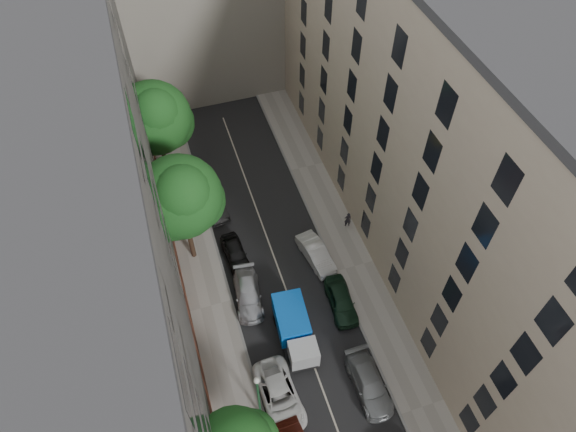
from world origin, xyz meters
name	(u,v)px	position (x,y,z in m)	size (l,w,h in m)	color
ground	(285,286)	(0.00, 0.00, 0.00)	(120.00, 120.00, 0.00)	#4C4C49
road_surface	(285,286)	(0.00, 0.00, 0.01)	(8.00, 44.00, 0.02)	black
sidewalk_left	(211,306)	(-5.50, 0.00, 0.07)	(3.00, 44.00, 0.15)	gray
sidewalk_right	(354,267)	(5.50, 0.00, 0.07)	(3.00, 44.00, 0.15)	gray
building_left	(90,243)	(-11.00, 0.00, 10.00)	(8.00, 44.00, 20.00)	#4D4A48
building_right	(452,156)	(11.00, 0.00, 10.00)	(8.00, 44.00, 20.00)	#B7A68E
tarp_truck	(295,329)	(-0.60, -4.07, 1.27)	(2.34, 5.11, 2.30)	black
car_left_2	(280,395)	(-2.80, -7.80, 0.69)	(2.29, 4.97, 1.38)	silver
car_left_3	(248,294)	(-2.80, -0.20, 0.65)	(1.82, 4.49, 1.30)	#B5B6BA
car_left_4	(235,254)	(-2.80, 3.49, 0.65)	(1.53, 3.80, 1.30)	black
car_left_5	(212,202)	(-3.39, 9.00, 0.73)	(1.55, 4.45, 1.47)	black
car_right_1	(369,384)	(2.80, -8.80, 0.67)	(1.88, 4.63, 1.34)	slate
car_right_2	(341,301)	(3.30, -2.75, 0.70)	(1.65, 4.11, 1.40)	black
car_right_3	(316,254)	(2.97, 1.60, 0.68)	(1.44, 4.14, 1.36)	silver
tree_mid	(182,199)	(-5.69, 4.56, 6.72)	(5.93, 5.75, 9.84)	#382619
tree_far	(156,120)	(-6.15, 13.89, 6.07)	(6.04, 5.88, 9.09)	#382619
lamp_post	(258,394)	(-4.20, -8.38, 3.70)	(0.36, 0.36, 5.67)	#1C6233
pedestrian	(348,220)	(6.40, 3.78, 0.90)	(0.55, 0.36, 1.50)	black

